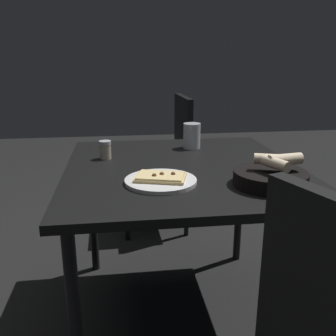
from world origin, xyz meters
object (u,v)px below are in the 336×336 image
dining_table (182,181)px  beer_glass (192,137)px  pepper_shaker (105,151)px  chair_near (165,155)px  bread_basket (271,176)px  pizza_plate (161,180)px

dining_table → beer_glass: bearing=-18.2°
pepper_shaker → chair_near: chair_near is taller
bread_basket → chair_near: bearing=9.6°
beer_glass → pepper_shaker: 0.43m
pizza_plate → pepper_shaker: bearing=29.9°
pizza_plate → pepper_shaker: pepper_shaker is taller
chair_near → dining_table: bearing=176.8°
pizza_plate → beer_glass: bearing=-22.8°
pizza_plate → bread_basket: bread_basket is taller
pizza_plate → bread_basket: size_ratio=1.00×
chair_near → beer_glass: bearing=-176.2°
beer_glass → chair_near: bearing=3.8°
pepper_shaker → chair_near: 0.90m
pizza_plate → beer_glass: size_ratio=2.11×
pizza_plate → chair_near: 1.17m
pizza_plate → beer_glass: (0.49, -0.20, 0.04)m
dining_table → chair_near: (0.94, -0.05, -0.14)m
pepper_shaker → chair_near: (0.79, -0.36, -0.24)m
pizza_plate → bread_basket: 0.37m
bread_basket → pepper_shaker: 0.70m
beer_glass → pizza_plate: bearing=157.2°
bread_basket → beer_glass: beer_glass is taller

